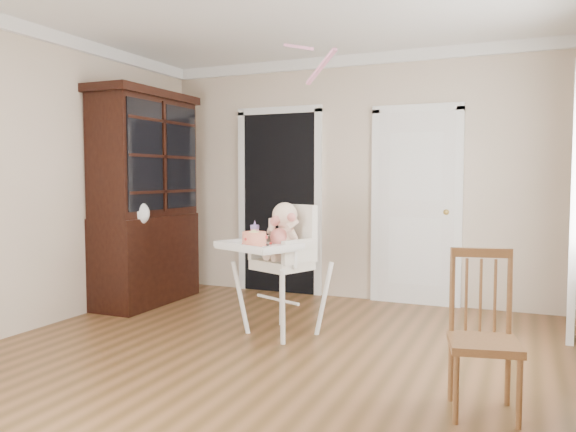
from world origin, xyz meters
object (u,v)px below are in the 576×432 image
at_px(high_chair, 282,253).
at_px(cake, 254,239).
at_px(china_cabinet, 146,198).
at_px(sippy_cup, 255,233).
at_px(dining_chair, 483,338).

bearing_deg(high_chair, cake, -90.66).
height_order(cake, china_cabinet, china_cabinet).
distance_m(cake, sippy_cup, 0.27).
xyz_separation_m(china_cabinet, dining_chair, (3.57, -1.57, -0.70)).
relative_size(sippy_cup, china_cabinet, 0.08).
relative_size(sippy_cup, dining_chair, 0.20).
distance_m(sippy_cup, china_cabinet, 1.73).
bearing_deg(china_cabinet, high_chair, -16.53).
bearing_deg(dining_chair, china_cabinet, 144.29).
xyz_separation_m(high_chair, cake, (-0.12, -0.28, 0.15)).
distance_m(high_chair, dining_chair, 2.03).
bearing_deg(sippy_cup, china_cabinet, 159.92).
xyz_separation_m(high_chair, sippy_cup, (-0.24, -0.04, 0.17)).
xyz_separation_m(sippy_cup, china_cabinet, (-1.61, 0.59, 0.26)).
distance_m(high_chair, china_cabinet, 1.97).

